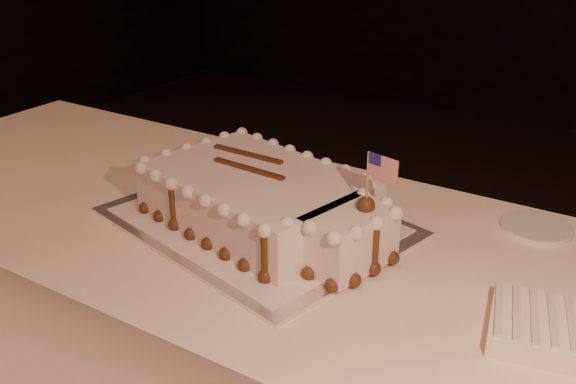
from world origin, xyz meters
The scene contains 6 objects.
banquet_table centered at (0.00, 0.60, 0.38)m, with size 2.40×0.80×0.75m, color #FFE4C5.
cake_board centered at (-0.09, 0.61, 0.75)m, with size 0.60×0.45×0.01m, color silver.
doily centered at (-0.09, 0.61, 0.76)m, with size 0.54×0.41×0.00m, color white.
sheet_cake centered at (-0.06, 0.60, 0.81)m, with size 0.59×0.42×0.23m.
napkin_stack centered at (0.55, 0.54, 0.77)m, with size 0.27×0.22×0.04m.
side_plate centered at (0.42, 0.89, 0.76)m, with size 0.15×0.15×0.01m, color silver.
Camera 1 is at (0.61, -0.39, 1.38)m, focal length 40.00 mm.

